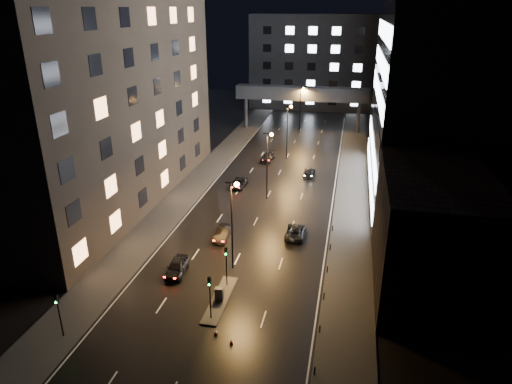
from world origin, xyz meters
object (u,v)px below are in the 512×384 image
car_away_d (268,157)px  car_toward_b (309,172)px  car_toward_a (296,231)px  car_away_a (177,267)px  utility_cabinet (219,294)px  car_away_b (223,233)px  car_away_c (239,183)px

car_away_d → car_toward_b: (8.36, -6.63, -0.08)m
car_away_d → car_toward_a: bearing=-68.4°
car_away_a → utility_cabinet: bearing=-38.8°
car_away_b → car_toward_b: size_ratio=0.97×
car_toward_b → car_away_c: bearing=37.0°
car_away_a → car_toward_a: bearing=39.8°
car_away_a → car_away_c: bearing=84.7°
car_away_c → car_toward_a: 18.60m
car_away_a → utility_cabinet: (5.86, -3.99, 0.06)m
car_away_b → utility_cabinet: size_ratio=3.15×
car_toward_b → utility_cabinet: size_ratio=3.23×
car_away_c → car_toward_a: size_ratio=0.95×
utility_cabinet → car_away_d: bearing=87.3°
car_away_b → car_away_c: bearing=97.4°
car_away_c → car_away_d: bearing=83.6°
car_away_b → car_away_d: (-0.28, 31.54, 0.01)m
car_away_b → utility_cabinet: 13.08m
car_away_c → car_toward_a: car_toward_a is taller
car_away_d → utility_cabinet: 44.36m
car_away_a → car_away_d: 40.30m
car_away_c → car_away_d: (2.05, 14.16, 0.08)m
car_toward_a → car_toward_b: 22.53m
car_away_b → utility_cabinet: utility_cabinet is taller
car_away_a → utility_cabinet: 7.09m
car_away_d → car_toward_a: car_away_d is taller
car_away_b → car_away_a: bearing=-107.3°
car_away_a → utility_cabinet: car_away_a is taller
car_toward_a → utility_cabinet: 16.03m
car_toward_b → car_toward_a: bearing=92.7°
car_away_b → car_toward_a: (8.68, 2.39, -0.03)m
car_away_a → car_toward_a: size_ratio=0.92×
car_away_a → car_away_d: (2.38, 40.23, -0.05)m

